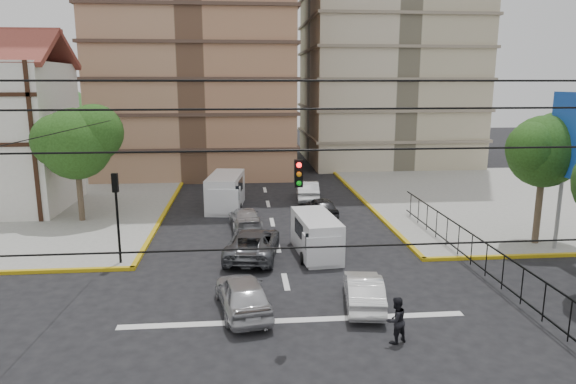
{
  "coord_description": "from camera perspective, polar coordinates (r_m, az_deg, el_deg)",
  "views": [
    {
      "loc": [
        -1.83,
        -16.44,
        8.73
      ],
      "look_at": [
        0.15,
        5.47,
        4.0
      ],
      "focal_mm": 32.0,
      "sensor_mm": 36.0,
      "label": 1
    }
  ],
  "objects": [
    {
      "name": "ground",
      "position": [
        18.71,
        1.09,
        -15.69
      ],
      "size": [
        160.0,
        160.0,
        0.0
      ],
      "primitive_type": "plane",
      "color": "black",
      "rests_on": "ground"
    },
    {
      "name": "sidewalk_ne",
      "position": [
        43.36,
        25.2,
        -0.55
      ],
      "size": [
        26.0,
        26.0,
        0.15
      ],
      "primitive_type": "cube",
      "color": "gray",
      "rests_on": "ground"
    },
    {
      "name": "stop_line",
      "position": [
        19.77,
        0.7,
        -14.06
      ],
      "size": [
        13.0,
        0.4,
        0.01
      ],
      "primitive_type": "cube",
      "color": "silver",
      "rests_on": "ground"
    },
    {
      "name": "park_fence",
      "position": [
        25.15,
        21.0,
        -9.03
      ],
      "size": [
        0.1,
        22.5,
        1.66
      ],
      "primitive_type": null,
      "color": "black",
      "rests_on": "ground"
    },
    {
      "name": "tree_park_c",
      "position": [
        30.22,
        26.75,
        4.39
      ],
      "size": [
        4.65,
        3.8,
        7.25
      ],
      "color": "#473828",
      "rests_on": "ground"
    },
    {
      "name": "tree_tudor",
      "position": [
        34.17,
        -22.38,
        5.32
      ],
      "size": [
        5.39,
        4.4,
        7.43
      ],
      "color": "#473828",
      "rests_on": "ground"
    },
    {
      "name": "traffic_light_nw",
      "position": [
        25.59,
        -18.52,
        -1.19
      ],
      "size": [
        0.28,
        0.22,
        4.4
      ],
      "color": "black",
      "rests_on": "ground"
    },
    {
      "name": "traffic_light_hanging",
      "position": [
        14.8,
        2.04,
        1.1
      ],
      "size": [
        18.0,
        9.12,
        0.92
      ],
      "color": "black",
      "rests_on": "ground"
    },
    {
      "name": "van_right_lane",
      "position": [
        26.25,
        3.21,
        -5.03
      ],
      "size": [
        2.2,
        4.69,
        2.05
      ],
      "rotation": [
        0.0,
        0.0,
        0.1
      ],
      "color": "silver",
      "rests_on": "ground"
    },
    {
      "name": "van_left_lane",
      "position": [
        36.03,
        -6.95,
        -0.08
      ],
      "size": [
        2.71,
        5.53,
        2.39
      ],
      "rotation": [
        0.0,
        0.0,
        -0.13
      ],
      "color": "silver",
      "rests_on": "ground"
    },
    {
      "name": "car_silver_front_left",
      "position": [
        20.2,
        -5.04,
        -11.2
      ],
      "size": [
        2.48,
        4.6,
        1.49
      ],
      "primitive_type": "imported",
      "rotation": [
        0.0,
        0.0,
        3.31
      ],
      "color": "#B4B4B9",
      "rests_on": "ground"
    },
    {
      "name": "car_white_front_right",
      "position": [
        20.86,
        8.41,
        -10.78
      ],
      "size": [
        1.94,
        4.14,
        1.31
      ],
      "primitive_type": "imported",
      "rotation": [
        0.0,
        0.0,
        3.0
      ],
      "color": "white",
      "rests_on": "ground"
    },
    {
      "name": "car_grey_mid_left",
      "position": [
        26.2,
        -3.94,
        -5.68
      ],
      "size": [
        3.19,
        5.56,
        1.46
      ],
      "primitive_type": "imported",
      "rotation": [
        0.0,
        0.0,
        2.99
      ],
      "color": "#54565B",
      "rests_on": "ground"
    },
    {
      "name": "car_silver_rear_left",
      "position": [
        31.3,
        -4.78,
        -2.91
      ],
      "size": [
        2.2,
        4.49,
        1.26
      ],
      "primitive_type": "imported",
      "rotation": [
        0.0,
        0.0,
        3.25
      ],
      "color": "#A4A4A8",
      "rests_on": "ground"
    },
    {
      "name": "car_darkgrey_mid_right",
      "position": [
        33.9,
        3.73,
        -1.67
      ],
      "size": [
        1.99,
        4.0,
        1.31
      ],
      "primitive_type": "imported",
      "rotation": [
        0.0,
        0.0,
        3.26
      ],
      "color": "#262629",
      "rests_on": "ground"
    },
    {
      "name": "car_white_rear_right",
      "position": [
        38.67,
        2.18,
        0.19
      ],
      "size": [
        1.88,
        4.56,
        1.47
      ],
      "primitive_type": "imported",
      "rotation": [
        0.0,
        0.0,
        3.07
      ],
      "color": "white",
      "rests_on": "ground"
    },
    {
      "name": "pedestrian_crosswalk",
      "position": [
        18.31,
        11.9,
        -13.76
      ],
      "size": [
        0.99,
        0.9,
        1.64
      ],
      "primitive_type": "imported",
      "rotation": [
        0.0,
        0.0,
        3.59
      ],
      "color": "black",
      "rests_on": "ground"
    }
  ]
}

